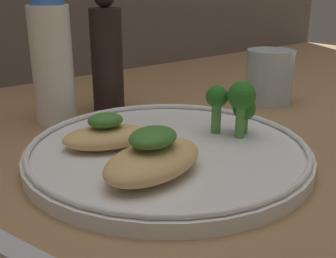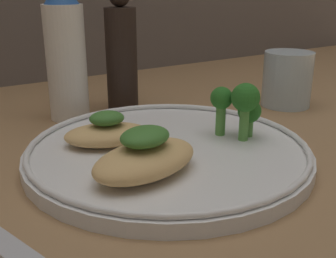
{
  "view_description": "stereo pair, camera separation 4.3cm",
  "coord_description": "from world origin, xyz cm",
  "px_view_note": "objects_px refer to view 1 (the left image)",
  "views": [
    {
      "loc": [
        -25.66,
        -31.5,
        17.74
      ],
      "look_at": [
        0.0,
        0.0,
        3.4
      ],
      "focal_mm": 45.0,
      "sensor_mm": 36.0,
      "label": 1
    },
    {
      "loc": [
        -22.18,
        -34.03,
        17.74
      ],
      "look_at": [
        0.0,
        0.0,
        3.4
      ],
      "focal_mm": 45.0,
      "sensor_mm": 36.0,
      "label": 2
    }
  ],
  "objects_px": {
    "sauce_bottle": "(52,56)",
    "pepper_grinder": "(107,56)",
    "drinking_glass": "(269,77)",
    "plate": "(168,151)",
    "broccoli_bunch": "(236,103)"
  },
  "relations": [
    {
      "from": "pepper_grinder",
      "to": "drinking_glass",
      "type": "distance_m",
      "value": 0.25
    },
    {
      "from": "plate",
      "to": "sauce_bottle",
      "type": "xyz_separation_m",
      "value": [
        -0.03,
        0.19,
        0.08
      ]
    },
    {
      "from": "sauce_bottle",
      "to": "plate",
      "type": "bearing_deg",
      "value": -80.19
    },
    {
      "from": "plate",
      "to": "sauce_bottle",
      "type": "relative_size",
      "value": 1.61
    },
    {
      "from": "pepper_grinder",
      "to": "drinking_glass",
      "type": "xyz_separation_m",
      "value": [
        0.21,
        -0.12,
        -0.04
      ]
    },
    {
      "from": "sauce_bottle",
      "to": "pepper_grinder",
      "type": "xyz_separation_m",
      "value": [
        0.08,
        0.0,
        -0.01
      ]
    },
    {
      "from": "drinking_glass",
      "to": "plate",
      "type": "bearing_deg",
      "value": -163.93
    },
    {
      "from": "broccoli_bunch",
      "to": "sauce_bottle",
      "type": "xyz_separation_m",
      "value": [
        -0.11,
        0.21,
        0.04
      ]
    },
    {
      "from": "broccoli_bunch",
      "to": "drinking_glass",
      "type": "distance_m",
      "value": 0.2
    },
    {
      "from": "plate",
      "to": "drinking_glass",
      "type": "height_order",
      "value": "drinking_glass"
    },
    {
      "from": "plate",
      "to": "pepper_grinder",
      "type": "relative_size",
      "value": 1.71
    },
    {
      "from": "sauce_bottle",
      "to": "pepper_grinder",
      "type": "distance_m",
      "value": 0.08
    },
    {
      "from": "broccoli_bunch",
      "to": "pepper_grinder",
      "type": "xyz_separation_m",
      "value": [
        -0.03,
        0.21,
        0.03
      ]
    },
    {
      "from": "pepper_grinder",
      "to": "drinking_glass",
      "type": "bearing_deg",
      "value": -29.28
    },
    {
      "from": "broccoli_bunch",
      "to": "pepper_grinder",
      "type": "height_order",
      "value": "pepper_grinder"
    }
  ]
}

